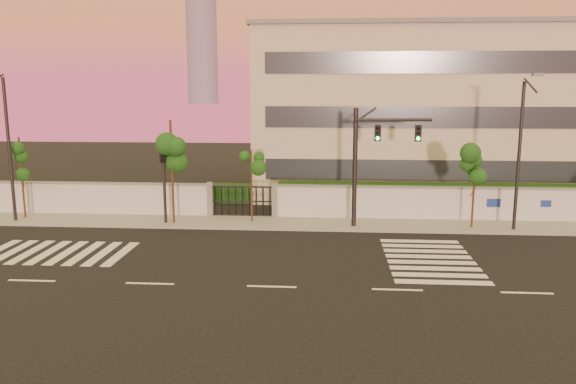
% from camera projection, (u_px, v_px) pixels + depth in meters
% --- Properties ---
extents(ground, '(120.00, 120.00, 0.00)m').
position_uv_depth(ground, '(272.00, 287.00, 22.54)').
color(ground, black).
rests_on(ground, ground).
extents(sidewalk, '(60.00, 3.00, 0.15)m').
position_uv_depth(sidewalk, '(290.00, 223.00, 32.83)').
color(sidewalk, gray).
rests_on(sidewalk, ground).
extents(perimeter_wall, '(60.00, 0.36, 2.20)m').
position_uv_depth(perimeter_wall, '(293.00, 202.00, 34.11)').
color(perimeter_wall, silver).
rests_on(perimeter_wall, ground).
extents(hedge_row, '(41.00, 4.25, 1.80)m').
position_uv_depth(hedge_row, '(312.00, 197.00, 36.77)').
color(hedge_row, black).
rests_on(hedge_row, ground).
extents(institutional_building, '(24.40, 12.40, 12.25)m').
position_uv_depth(institutional_building, '(419.00, 111.00, 42.36)').
color(institutional_building, beige).
rests_on(institutional_building, ground).
extents(road_markings, '(57.00, 7.62, 0.02)m').
position_uv_depth(road_markings, '(246.00, 258.00, 26.34)').
color(road_markings, silver).
rests_on(road_markings, ground).
extents(street_tree_b, '(1.50, 1.19, 5.01)m').
position_uv_depth(street_tree_b, '(21.00, 159.00, 33.46)').
color(street_tree_b, '#382314').
rests_on(street_tree_b, ground).
extents(street_tree_c, '(1.64, 1.31, 6.12)m').
position_uv_depth(street_tree_c, '(172.00, 148.00, 31.93)').
color(street_tree_c, '#382314').
rests_on(street_tree_c, ground).
extents(street_tree_d, '(1.34, 1.07, 4.34)m').
position_uv_depth(street_tree_d, '(252.00, 170.00, 32.46)').
color(street_tree_d, '#382314').
rests_on(street_tree_d, ground).
extents(street_tree_e, '(1.47, 1.17, 4.77)m').
position_uv_depth(street_tree_e, '(475.00, 168.00, 31.03)').
color(street_tree_e, '#382314').
rests_on(street_tree_e, ground).
extents(traffic_signal_main, '(4.31, 0.59, 6.81)m').
position_uv_depth(traffic_signal_main, '(371.00, 153.00, 31.10)').
color(traffic_signal_main, black).
rests_on(traffic_signal_main, ground).
extents(traffic_signal_secondary, '(0.37, 0.35, 4.75)m').
position_uv_depth(traffic_signal_secondary, '(164.00, 174.00, 32.18)').
color(traffic_signal_secondary, black).
rests_on(traffic_signal_secondary, ground).
extents(streetlight_west, '(0.53, 2.14, 8.88)m').
position_uv_depth(streetlight_west, '(7.00, 142.00, 32.24)').
color(streetlight_west, black).
rests_on(streetlight_west, ground).
extents(streetlight_east, '(0.51, 2.07, 8.60)m').
position_uv_depth(streetlight_east, '(521.00, 149.00, 30.16)').
color(streetlight_east, black).
rests_on(streetlight_east, ground).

